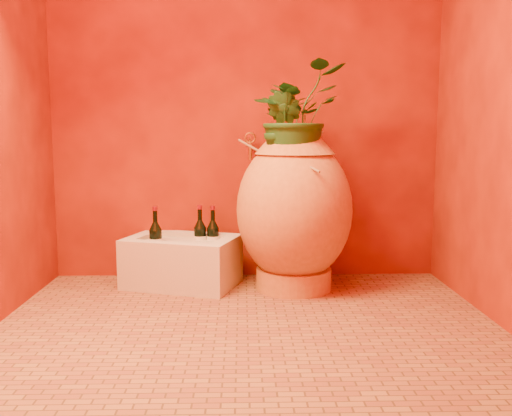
{
  "coord_description": "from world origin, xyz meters",
  "views": [
    {
      "loc": [
        -0.02,
        -2.73,
        0.96
      ],
      "look_at": [
        0.05,
        0.35,
        0.54
      ],
      "focal_mm": 40.0,
      "sensor_mm": 36.0,
      "label": 1
    }
  ],
  "objects_px": {
    "stone_basin": "(182,262)",
    "wine_bottle_a": "(156,241)",
    "wine_bottle_b": "(213,238)",
    "amphora": "(294,209)",
    "wine_bottle_c": "(200,238)",
    "wall_tap": "(250,145)"
  },
  "relations": [
    {
      "from": "wine_bottle_b",
      "to": "wine_bottle_c",
      "type": "bearing_deg",
      "value": 179.84
    },
    {
      "from": "stone_basin",
      "to": "wall_tap",
      "type": "relative_size",
      "value": 4.47
    },
    {
      "from": "wall_tap",
      "to": "wine_bottle_c",
      "type": "bearing_deg",
      "value": -163.37
    },
    {
      "from": "amphora",
      "to": "wine_bottle_c",
      "type": "height_order",
      "value": "amphora"
    },
    {
      "from": "stone_basin",
      "to": "wine_bottle_a",
      "type": "distance_m",
      "value": 0.21
    },
    {
      "from": "wine_bottle_c",
      "to": "wall_tap",
      "type": "distance_m",
      "value": 0.67
    },
    {
      "from": "amphora",
      "to": "wine_bottle_c",
      "type": "distance_m",
      "value": 0.64
    },
    {
      "from": "wine_bottle_c",
      "to": "stone_basin",
      "type": "bearing_deg",
      "value": -147.91
    },
    {
      "from": "wine_bottle_b",
      "to": "wall_tap",
      "type": "relative_size",
      "value": 1.89
    },
    {
      "from": "stone_basin",
      "to": "wine_bottle_a",
      "type": "height_order",
      "value": "wine_bottle_a"
    },
    {
      "from": "amphora",
      "to": "wine_bottle_b",
      "type": "bearing_deg",
      "value": 161.32
    },
    {
      "from": "wine_bottle_a",
      "to": "wine_bottle_c",
      "type": "bearing_deg",
      "value": 19.19
    },
    {
      "from": "stone_basin",
      "to": "wine_bottle_b",
      "type": "relative_size",
      "value": 2.36
    },
    {
      "from": "wine_bottle_a",
      "to": "amphora",
      "type": "bearing_deg",
      "value": -5.14
    },
    {
      "from": "stone_basin",
      "to": "wine_bottle_c",
      "type": "height_order",
      "value": "wine_bottle_c"
    },
    {
      "from": "stone_basin",
      "to": "wine_bottle_b",
      "type": "bearing_deg",
      "value": 19.73
    },
    {
      "from": "stone_basin",
      "to": "wine_bottle_c",
      "type": "distance_m",
      "value": 0.19
    },
    {
      "from": "wine_bottle_b",
      "to": "wall_tap",
      "type": "distance_m",
      "value": 0.64
    },
    {
      "from": "stone_basin",
      "to": "wine_bottle_c",
      "type": "relative_size",
      "value": 2.33
    },
    {
      "from": "amphora",
      "to": "wall_tap",
      "type": "relative_size",
      "value": 5.83
    },
    {
      "from": "stone_basin",
      "to": "wine_bottle_a",
      "type": "xyz_separation_m",
      "value": [
        -0.16,
        -0.02,
        0.14
      ]
    },
    {
      "from": "wine_bottle_b",
      "to": "wall_tap",
      "type": "xyz_separation_m",
      "value": [
        0.24,
        0.1,
        0.59
      ]
    }
  ]
}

